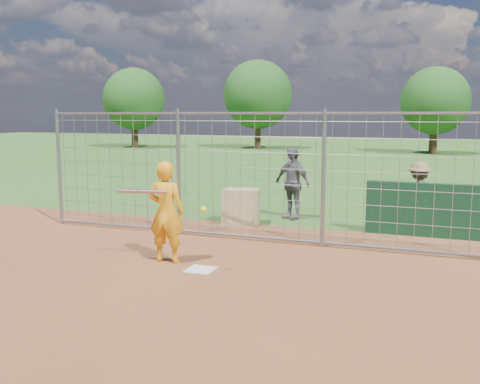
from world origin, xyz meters
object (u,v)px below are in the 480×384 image
at_px(bystander_b, 292,183).
at_px(bystander_c, 419,195).
at_px(equipment_bin, 241,206).
at_px(batter, 166,212).

xyz_separation_m(bystander_b, bystander_c, (2.87, -0.04, -0.12)).
relative_size(bystander_b, equipment_bin, 2.15).
bearing_deg(equipment_bin, bystander_c, 3.54).
xyz_separation_m(bystander_c, equipment_bin, (-3.80, -0.94, -0.33)).
bearing_deg(bystander_c, batter, 14.40).
relative_size(batter, bystander_b, 1.01).
bearing_deg(equipment_bin, bystander_b, 36.14).
relative_size(batter, bystander_c, 1.18).
distance_m(batter, bystander_b, 4.53).
height_order(bystander_c, equipment_bin, bystander_c).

